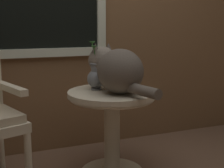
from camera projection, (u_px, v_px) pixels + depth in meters
name	position (u px, v px, depth m)	size (l,w,h in m)	color
wicker_side_table	(112.00, 117.00, 2.24)	(0.61, 0.61, 0.62)	beige
cat	(117.00, 69.00, 2.13)	(0.36, 0.68, 0.32)	brown
pewter_vase_with_ivy	(96.00, 76.00, 2.25)	(0.13, 0.13, 0.34)	slate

